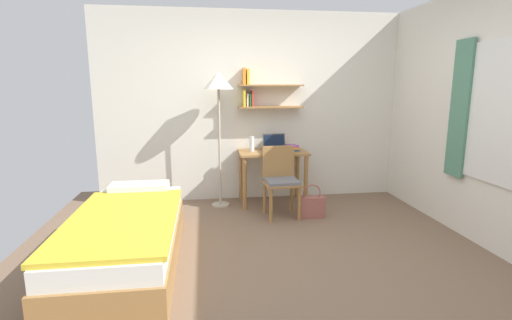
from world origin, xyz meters
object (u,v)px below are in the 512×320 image
Objects in this scene: book_stack at (292,148)px; desk_chair at (281,178)px; bed at (127,237)px; water_bottle at (252,144)px; desk at (273,162)px; laptop at (275,146)px; handbag at (311,206)px; standing_lamp at (218,89)px.

desk_chair is at bearing -116.90° from book_stack.
water_bottle is (1.35, 1.61, 0.59)m from bed.
desk is 0.52m from desk_chair.
book_stack is at bearing 4.03° from desk.
desk is 1.06× the size of desk_chair.
bed is 9.07× the size of book_stack.
laptop is 1.01m from handbag.
water_bottle is (-0.28, 0.03, 0.25)m from desk.
laptop reaches higher than bed.
handbag is at bearing -81.81° from book_stack.
laptop reaches higher than desk.
book_stack is at bearing 39.89° from bed.
bed is at bearing -120.59° from standing_lamp.
desk_chair is 0.70m from water_bottle.
desk is 2.92× the size of laptop.
handbag is at bearing -64.65° from laptop.
laptop is at bearing 5.79° from water_bottle.
laptop reaches higher than book_stack.
bed is 6.58× the size of laptop.
standing_lamp is (-0.73, 0.48, 1.08)m from desk_chair.
water_bottle reaches higher than desk_chair.
laptop reaches higher than desk_chair.
book_stack is at bearing 2.48° from standing_lamp.
bed reaches higher than handbag.
standing_lamp is at bearing -172.89° from water_bottle.
book_stack is at bearing 63.10° from desk_chair.
standing_lamp is (-0.72, -0.02, 0.98)m from desk.
standing_lamp reaches higher than desk.
bed is 2.41m from laptop.
laptop is 1.38× the size of book_stack.
bed is 10.12× the size of water_bottle.
book_stack is (0.28, 0.02, 0.18)m from desk.
standing_lamp is 0.85m from water_bottle.
standing_lamp is at bearing -173.45° from laptop.
desk_chair is (0.01, -0.50, -0.10)m from desk.
laptop is at bearing 44.47° from bed.
desk is at bearing -121.02° from laptop.
desk_chair is 2.76× the size of laptop.
water_bottle is 0.90× the size of book_stack.
handbag is (0.34, -0.71, -0.64)m from laptop.
standing_lamp is 5.69× the size of laptop.
desk_chair is at bearing 33.13° from bed.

